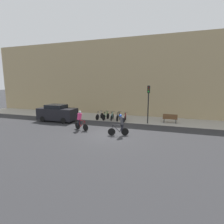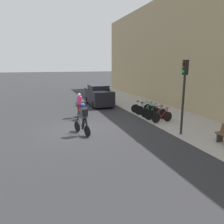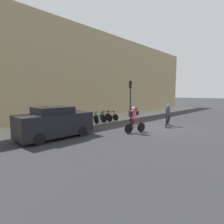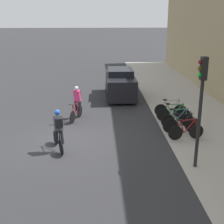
# 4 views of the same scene
# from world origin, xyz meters

# --- Properties ---
(ground) EXTENTS (200.00, 200.00, 0.00)m
(ground) POSITION_xyz_m (0.00, 0.00, 0.00)
(ground) COLOR #2B2B2D
(kerb_strip) EXTENTS (44.00, 4.50, 0.01)m
(kerb_strip) POSITION_xyz_m (0.00, 6.75, 0.00)
(kerb_strip) COLOR #A39E93
(kerb_strip) RESTS_ON ground
(cyclist_pink) EXTENTS (1.58, 0.63, 1.76)m
(cyclist_pink) POSITION_xyz_m (-3.06, 0.43, 0.95)
(cyclist_pink) COLOR black
(cyclist_pink) RESTS_ON ground
(cyclist_grey) EXTENTS (1.61, 0.67, 1.74)m
(cyclist_grey) POSITION_xyz_m (0.89, -0.05, 0.95)
(cyclist_grey) COLOR black
(cyclist_grey) RESTS_ON ground
(parked_bike_0) EXTENTS (0.46, 1.66, 0.97)m
(parked_bike_0) POSITION_xyz_m (-3.20, 5.32, 0.40)
(parked_bike_0) COLOR black
(parked_bike_0) RESTS_ON ground
(parked_bike_1) EXTENTS (0.46, 1.71, 0.98)m
(parked_bike_1) POSITION_xyz_m (-2.43, 5.32, 0.41)
(parked_bike_1) COLOR black
(parked_bike_1) RESTS_ON ground
(parked_bike_2) EXTENTS (0.46, 1.62, 0.96)m
(parked_bike_2) POSITION_xyz_m (-1.66, 5.32, 0.39)
(parked_bike_2) COLOR black
(parked_bike_2) RESTS_ON ground
(parked_bike_3) EXTENTS (0.46, 1.73, 0.98)m
(parked_bike_3) POSITION_xyz_m (-0.89, 5.32, 0.41)
(parked_bike_3) COLOR black
(parked_bike_3) RESTS_ON ground
(parked_bike_4) EXTENTS (0.46, 1.60, 0.96)m
(parked_bike_4) POSITION_xyz_m (-0.12, 5.32, 0.39)
(parked_bike_4) COLOR black
(parked_bike_4) RESTS_ON ground
(traffic_light_pole) EXTENTS (0.26, 0.30, 3.95)m
(traffic_light_pole) POSITION_xyz_m (2.40, 4.98, 2.72)
(traffic_light_pole) COLOR black
(traffic_light_pole) RESTS_ON ground
(parked_car) EXTENTS (4.30, 1.84, 1.85)m
(parked_car) POSITION_xyz_m (-7.32, 2.94, 0.90)
(parked_car) COLOR black
(parked_car) RESTS_ON ground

